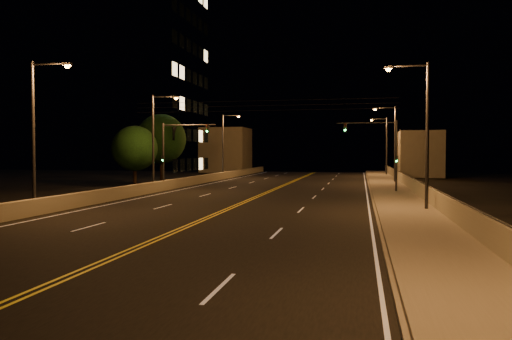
% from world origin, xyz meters
% --- Properties ---
extents(ground, '(160.00, 160.00, 0.00)m').
position_xyz_m(ground, '(0.00, 0.00, 0.00)').
color(ground, black).
rests_on(ground, ground).
extents(road, '(18.00, 120.00, 0.02)m').
position_xyz_m(road, '(0.00, 20.00, 0.01)').
color(road, black).
rests_on(road, ground).
extents(sidewalk, '(3.60, 120.00, 0.30)m').
position_xyz_m(sidewalk, '(10.80, 20.00, 0.15)').
color(sidewalk, gray).
rests_on(sidewalk, ground).
extents(curb, '(0.14, 120.00, 0.15)m').
position_xyz_m(curb, '(8.93, 20.00, 0.07)').
color(curb, gray).
rests_on(curb, ground).
extents(parapet_wall, '(0.30, 120.00, 1.00)m').
position_xyz_m(parapet_wall, '(12.45, 20.00, 0.80)').
color(parapet_wall, gray).
rests_on(parapet_wall, sidewalk).
extents(jersey_barrier, '(0.45, 120.00, 0.93)m').
position_xyz_m(jersey_barrier, '(-9.87, 20.00, 0.47)').
color(jersey_barrier, gray).
rests_on(jersey_barrier, ground).
extents(distant_building_right, '(6.00, 10.00, 6.66)m').
position_xyz_m(distant_building_right, '(16.50, 66.57, 3.33)').
color(distant_building_right, gray).
rests_on(distant_building_right, ground).
extents(distant_building_left, '(8.00, 8.00, 7.98)m').
position_xyz_m(distant_building_left, '(-16.00, 76.98, 3.99)').
color(distant_building_left, gray).
rests_on(distant_building_left, ground).
extents(parapet_rail, '(0.06, 120.00, 0.06)m').
position_xyz_m(parapet_rail, '(12.45, 20.00, 1.33)').
color(parapet_rail, black).
rests_on(parapet_rail, parapet_wall).
extents(lane_markings, '(17.32, 116.00, 0.00)m').
position_xyz_m(lane_markings, '(0.00, 19.93, 0.02)').
color(lane_markings, silver).
rests_on(lane_markings, road).
extents(streetlight_1, '(2.55, 0.28, 8.68)m').
position_xyz_m(streetlight_1, '(11.51, 19.14, 5.04)').
color(streetlight_1, '#2D2D33').
rests_on(streetlight_1, ground).
extents(streetlight_2, '(2.55, 0.28, 8.68)m').
position_xyz_m(streetlight_2, '(11.51, 46.58, 5.04)').
color(streetlight_2, '#2D2D33').
rests_on(streetlight_2, ground).
extents(streetlight_3, '(2.55, 0.28, 8.68)m').
position_xyz_m(streetlight_3, '(11.51, 65.34, 5.04)').
color(streetlight_3, '#2D2D33').
rests_on(streetlight_3, ground).
extents(streetlight_4, '(2.55, 0.28, 8.68)m').
position_xyz_m(streetlight_4, '(-9.91, 14.32, 5.04)').
color(streetlight_4, '#2D2D33').
rests_on(streetlight_4, ground).
extents(streetlight_5, '(2.55, 0.28, 8.68)m').
position_xyz_m(streetlight_5, '(-9.91, 31.06, 5.04)').
color(streetlight_5, '#2D2D33').
rests_on(streetlight_5, ground).
extents(streetlight_6, '(2.55, 0.28, 8.68)m').
position_xyz_m(streetlight_6, '(-9.91, 54.25, 5.04)').
color(streetlight_6, '#2D2D33').
rests_on(streetlight_6, ground).
extents(traffic_signal_right, '(5.11, 0.31, 6.25)m').
position_xyz_m(traffic_signal_right, '(10.01, 32.44, 3.94)').
color(traffic_signal_right, '#2D2D33').
rests_on(traffic_signal_right, ground).
extents(traffic_signal_left, '(5.11, 0.31, 6.25)m').
position_xyz_m(traffic_signal_left, '(-8.81, 32.44, 3.94)').
color(traffic_signal_left, '#2D2D33').
rests_on(traffic_signal_left, ground).
extents(overhead_wires, '(22.00, 0.03, 0.83)m').
position_xyz_m(overhead_wires, '(0.00, 29.50, 7.40)').
color(overhead_wires, black).
extents(building_tower, '(24.00, 15.00, 31.56)m').
position_xyz_m(building_tower, '(-25.35, 50.62, 15.21)').
color(building_tower, gray).
rests_on(building_tower, ground).
extents(tree_0, '(4.64, 4.64, 6.28)m').
position_xyz_m(tree_0, '(-14.50, 36.33, 3.96)').
color(tree_0, black).
rests_on(tree_0, ground).
extents(tree_1, '(6.06, 6.06, 8.22)m').
position_xyz_m(tree_1, '(-15.75, 46.21, 5.18)').
color(tree_1, black).
rests_on(tree_1, ground).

